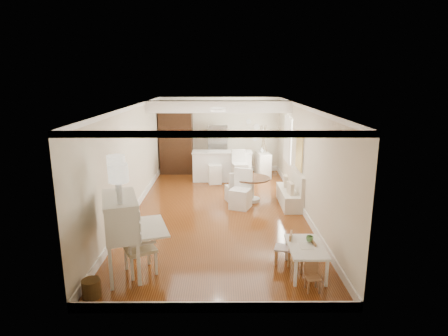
{
  "coord_description": "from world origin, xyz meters",
  "views": [
    {
      "loc": [
        0.11,
        -9.53,
        3.5
      ],
      "look_at": [
        0.15,
        0.3,
        1.12
      ],
      "focal_mm": 30.0,
      "sensor_mm": 36.0,
      "label": 1
    }
  ],
  "objects_px": {
    "slip_chair_near": "(241,189)",
    "slip_chair_far": "(234,186)",
    "bar_stool_right": "(240,168)",
    "pantry_cabinet": "(176,143)",
    "breakfast_counter": "(222,166)",
    "sideboard": "(263,165)",
    "kids_table": "(305,259)",
    "kids_chair_b": "(283,247)",
    "bar_stool_left": "(215,168)",
    "dining_table": "(252,190)",
    "kids_chair_a": "(306,255)",
    "secretary_bureau": "(122,236)",
    "kids_chair_c": "(313,277)",
    "fridge": "(227,149)",
    "wicker_basket": "(91,288)",
    "gustavian_armchair": "(140,248)"
  },
  "relations": [
    {
      "from": "pantry_cabinet",
      "to": "dining_table",
      "type": "bearing_deg",
      "value": -52.88
    },
    {
      "from": "kids_chair_b",
      "to": "sideboard",
      "type": "relative_size",
      "value": 0.7
    },
    {
      "from": "slip_chair_near",
      "to": "pantry_cabinet",
      "type": "bearing_deg",
      "value": 141.41
    },
    {
      "from": "slip_chair_near",
      "to": "breakfast_counter",
      "type": "bearing_deg",
      "value": 122.21
    },
    {
      "from": "sideboard",
      "to": "wicker_basket",
      "type": "bearing_deg",
      "value": -123.11
    },
    {
      "from": "gustavian_armchair",
      "to": "dining_table",
      "type": "height_order",
      "value": "gustavian_armchair"
    },
    {
      "from": "bar_stool_right",
      "to": "slip_chair_near",
      "type": "bearing_deg",
      "value": -103.67
    },
    {
      "from": "kids_chair_b",
      "to": "kids_chair_a",
      "type": "bearing_deg",
      "value": 68.78
    },
    {
      "from": "secretary_bureau",
      "to": "bar_stool_right",
      "type": "relative_size",
      "value": 1.25
    },
    {
      "from": "kids_table",
      "to": "breakfast_counter",
      "type": "bearing_deg",
      "value": 103.46
    },
    {
      "from": "bar_stool_right",
      "to": "pantry_cabinet",
      "type": "distance_m",
      "value": 2.9
    },
    {
      "from": "bar_stool_left",
      "to": "sideboard",
      "type": "xyz_separation_m",
      "value": [
        1.72,
        0.89,
        -0.08
      ]
    },
    {
      "from": "kids_chair_b",
      "to": "sideboard",
      "type": "distance_m",
      "value": 6.53
    },
    {
      "from": "secretary_bureau",
      "to": "kids_chair_a",
      "type": "bearing_deg",
      "value": -16.39
    },
    {
      "from": "secretary_bureau",
      "to": "sideboard",
      "type": "xyz_separation_m",
      "value": [
        3.27,
        6.9,
        -0.29
      ]
    },
    {
      "from": "dining_table",
      "to": "slip_chair_far",
      "type": "distance_m",
      "value": 0.52
    },
    {
      "from": "secretary_bureau",
      "to": "pantry_cabinet",
      "type": "bearing_deg",
      "value": 71.28
    },
    {
      "from": "kids_chair_c",
      "to": "slip_chair_near",
      "type": "bearing_deg",
      "value": 100.38
    },
    {
      "from": "breakfast_counter",
      "to": "bar_stool_left",
      "type": "relative_size",
      "value": 1.98
    },
    {
      "from": "kids_chair_a",
      "to": "kids_chair_b",
      "type": "height_order",
      "value": "kids_chair_b"
    },
    {
      "from": "slip_chair_far",
      "to": "bar_stool_right",
      "type": "relative_size",
      "value": 0.76
    },
    {
      "from": "sideboard",
      "to": "dining_table",
      "type": "bearing_deg",
      "value": -110.26
    },
    {
      "from": "bar_stool_left",
      "to": "fridge",
      "type": "relative_size",
      "value": 0.58
    },
    {
      "from": "kids_chair_a",
      "to": "bar_stool_right",
      "type": "xyz_separation_m",
      "value": [
        -0.97,
        5.69,
        0.29
      ]
    },
    {
      "from": "kids_chair_c",
      "to": "bar_stool_left",
      "type": "xyz_separation_m",
      "value": [
        -1.77,
        6.6,
        0.27
      ]
    },
    {
      "from": "kids_chair_b",
      "to": "kids_chair_c",
      "type": "relative_size",
      "value": 1.3
    },
    {
      "from": "kids_table",
      "to": "slip_chair_far",
      "type": "relative_size",
      "value": 1.19
    },
    {
      "from": "wicker_basket",
      "to": "bar_stool_right",
      "type": "bearing_deg",
      "value": 67.43
    },
    {
      "from": "slip_chair_near",
      "to": "slip_chair_far",
      "type": "bearing_deg",
      "value": 127.52
    },
    {
      "from": "slip_chair_near",
      "to": "secretary_bureau",
      "type": "bearing_deg",
      "value": -101.02
    },
    {
      "from": "bar_stool_right",
      "to": "kids_chair_b",
      "type": "bearing_deg",
      "value": -95.42
    },
    {
      "from": "kids_chair_b",
      "to": "pantry_cabinet",
      "type": "bearing_deg",
      "value": -142.8
    },
    {
      "from": "secretary_bureau",
      "to": "sideboard",
      "type": "distance_m",
      "value": 7.64
    },
    {
      "from": "secretary_bureau",
      "to": "kids_chair_b",
      "type": "bearing_deg",
      "value": -10.83
    },
    {
      "from": "kids_chair_a",
      "to": "secretary_bureau",
      "type": "bearing_deg",
      "value": -94.51
    },
    {
      "from": "bar_stool_left",
      "to": "fridge",
      "type": "distance_m",
      "value": 1.55
    },
    {
      "from": "kids_chair_c",
      "to": "slip_chair_far",
      "type": "height_order",
      "value": "slip_chair_far"
    },
    {
      "from": "kids_chair_c",
      "to": "fridge",
      "type": "distance_m",
      "value": 8.17
    },
    {
      "from": "slip_chair_near",
      "to": "bar_stool_right",
      "type": "distance_m",
      "value": 2.26
    },
    {
      "from": "breakfast_counter",
      "to": "sideboard",
      "type": "bearing_deg",
      "value": 19.07
    },
    {
      "from": "breakfast_counter",
      "to": "bar_stool_left",
      "type": "height_order",
      "value": "bar_stool_left"
    },
    {
      "from": "wicker_basket",
      "to": "bar_stool_left",
      "type": "xyz_separation_m",
      "value": [
        1.88,
        6.77,
        0.37
      ]
    },
    {
      "from": "pantry_cabinet",
      "to": "bar_stool_left",
      "type": "bearing_deg",
      "value": -45.2
    },
    {
      "from": "wicker_basket",
      "to": "sideboard",
      "type": "bearing_deg",
      "value": 64.79
    },
    {
      "from": "kids_table",
      "to": "bar_stool_left",
      "type": "relative_size",
      "value": 1.02
    },
    {
      "from": "slip_chair_far",
      "to": "bar_stool_left",
      "type": "distance_m",
      "value": 1.98
    },
    {
      "from": "kids_table",
      "to": "kids_chair_a",
      "type": "height_order",
      "value": "kids_chair_a"
    },
    {
      "from": "kids_table",
      "to": "sideboard",
      "type": "bearing_deg",
      "value": 90.45
    },
    {
      "from": "kids_table",
      "to": "kids_chair_b",
      "type": "relative_size",
      "value": 1.63
    },
    {
      "from": "secretary_bureau",
      "to": "breakfast_counter",
      "type": "relative_size",
      "value": 0.72
    }
  ]
}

